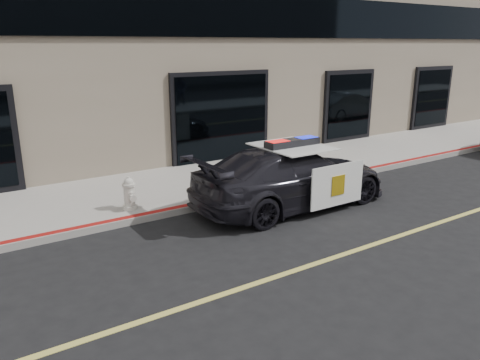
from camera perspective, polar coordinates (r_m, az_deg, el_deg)
ground at (r=10.71m, az=22.50°, el=-5.07°), size 120.00×120.00×0.00m
sidewalk_n at (r=14.10m, az=4.88°, el=1.46°), size 60.00×3.50×0.15m
police_car at (r=10.89m, az=6.29°, el=0.45°), size 2.23×4.89×1.60m
fire_hydrant at (r=10.56m, az=-13.33°, el=-1.68°), size 0.33×0.46×0.73m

